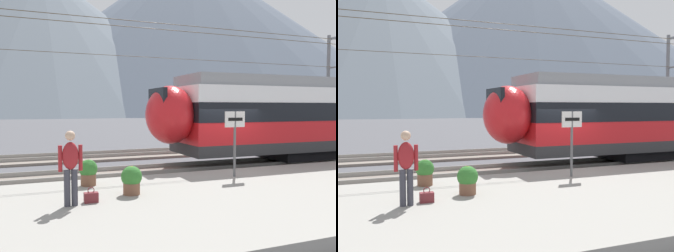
% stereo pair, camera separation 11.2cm
% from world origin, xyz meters
% --- Properties ---
extents(ground_plane, '(400.00, 400.00, 0.00)m').
position_xyz_m(ground_plane, '(0.00, 0.00, 0.00)').
color(ground_plane, '#4C4C51').
extents(platform_slab, '(120.00, 6.51, 0.36)m').
position_xyz_m(platform_slab, '(0.00, -4.06, 0.18)').
color(platform_slab, gray).
rests_on(platform_slab, ground).
extents(track_near, '(120.00, 3.00, 0.28)m').
position_xyz_m(track_near, '(0.00, 1.04, 0.07)').
color(track_near, slate).
rests_on(track_near, ground).
extents(track_far, '(120.00, 3.00, 0.28)m').
position_xyz_m(track_far, '(0.00, 6.27, 0.07)').
color(track_far, slate).
rests_on(track_far, ground).
extents(catenary_mast_far_side, '(49.51, 2.62, 7.85)m').
position_xyz_m(catenary_mast_far_side, '(13.85, 8.40, 4.08)').
color(catenary_mast_far_side, slate).
rests_on(catenary_mast_far_side, ground).
extents(platform_sign, '(0.70, 0.08, 2.08)m').
position_xyz_m(platform_sign, '(-0.86, -2.09, 1.89)').
color(platform_sign, '#59595B').
rests_on(platform_sign, platform_slab).
extents(passenger_walking, '(0.53, 0.22, 1.69)m').
position_xyz_m(passenger_walking, '(-6.12, -3.70, 1.31)').
color(passenger_walking, '#383842').
rests_on(passenger_walking, platform_slab).
extents(handbag_beside_passenger, '(0.32, 0.18, 0.36)m').
position_xyz_m(handbag_beside_passenger, '(-5.65, -3.56, 0.48)').
color(handbag_beside_passenger, maroon).
rests_on(handbag_beside_passenger, platform_slab).
extents(potted_plant_platform_edge, '(0.54, 0.54, 0.72)m').
position_xyz_m(potted_plant_platform_edge, '(-4.56, -3.16, 0.76)').
color(potted_plant_platform_edge, brown).
rests_on(potted_plant_platform_edge, platform_slab).
extents(potted_plant_by_shelter, '(0.52, 0.52, 0.74)m').
position_xyz_m(potted_plant_by_shelter, '(-5.41, -1.71, 0.77)').
color(potted_plant_by_shelter, brown).
rests_on(potted_plant_by_shelter, platform_slab).
extents(mountain_central_peak, '(160.83, 160.83, 60.75)m').
position_xyz_m(mountain_central_peak, '(0.23, 149.17, 30.37)').
color(mountain_central_peak, slate).
rests_on(mountain_central_peak, ground).
extents(mountain_right_ridge, '(207.23, 207.23, 80.92)m').
position_xyz_m(mountain_right_ridge, '(70.89, 157.23, 40.46)').
color(mountain_right_ridge, '#515B6B').
rests_on(mountain_right_ridge, ground).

